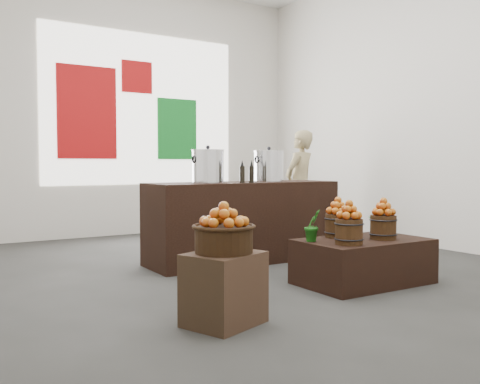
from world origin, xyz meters
TOP-DOWN VIEW (x-y plane):
  - ground at (0.00, 0.00)m, footprint 7.00×7.00m
  - back_wall at (0.00, 3.50)m, footprint 6.00×0.04m
  - back_opening at (0.30, 3.48)m, footprint 3.20×0.02m
  - deco_red_left at (-0.60, 3.47)m, footprint 0.90×0.04m
  - deco_green_right at (0.90, 3.47)m, footprint 0.70×0.04m
  - deco_red_upper at (0.20, 3.47)m, footprint 0.50×0.04m
  - crate at (-1.13, -1.44)m, footprint 0.62×0.56m
  - wicker_basket at (-1.13, -1.44)m, footprint 0.40×0.40m
  - apples_in_basket at (-1.13, -1.44)m, footprint 0.31×0.31m
  - display_table at (0.63, -1.04)m, footprint 1.22×0.76m
  - apple_bucket_front_left at (0.29, -1.21)m, footprint 0.24×0.24m
  - apples_in_bucket_front_left at (0.29, -1.21)m, footprint 0.18×0.18m
  - apple_bucket_front_right at (0.79, -1.14)m, footprint 0.24×0.24m
  - apples_in_bucket_front_right at (0.79, -1.14)m, footprint 0.18×0.18m
  - apple_bucket_rear at (0.52, -0.82)m, footprint 0.24×0.24m
  - apples_in_bucket_rear at (0.52, -0.82)m, footprint 0.18×0.18m
  - herb_garnish_right at (0.99, -0.92)m, footprint 0.28×0.25m
  - herb_garnish_left at (0.14, -0.90)m, footprint 0.17×0.15m
  - counter at (0.31, 0.53)m, footprint 2.25×0.75m
  - stock_pot_left at (-0.15, 0.54)m, footprint 0.35×0.35m
  - stock_pot_center at (0.66, 0.52)m, footprint 0.35×0.35m
  - oil_cruets at (0.30, 0.31)m, footprint 0.16×0.06m
  - shopper at (2.06, 1.66)m, footprint 0.69×0.57m

SIDE VIEW (x-z plane):
  - ground at x=0.00m, z-range 0.00..0.00m
  - display_table at x=0.63m, z-range 0.00..0.42m
  - crate at x=-1.13m, z-range 0.00..0.50m
  - counter at x=0.31m, z-range 0.00..0.91m
  - apple_bucket_front_left at x=0.29m, z-range 0.42..0.64m
  - apple_bucket_front_right at x=0.79m, z-range 0.42..0.64m
  - apple_bucket_rear at x=0.52m, z-range 0.42..0.64m
  - herb_garnish_right at x=0.99m, z-range 0.42..0.69m
  - herb_garnish_left at x=0.14m, z-range 0.42..0.71m
  - wicker_basket at x=-1.13m, z-range 0.50..0.69m
  - apples_in_bucket_front_left at x=0.29m, z-range 0.64..0.80m
  - apples_in_bucket_front_right at x=0.79m, z-range 0.64..0.80m
  - apples_in_bucket_rear at x=0.52m, z-range 0.64..0.80m
  - apples_in_basket at x=-1.13m, z-range 0.69..0.86m
  - shopper at x=2.06m, z-range 0.00..1.63m
  - oil_cruets at x=0.30m, z-range 0.91..1.17m
  - stock_pot_left at x=-0.15m, z-range 0.91..1.26m
  - stock_pot_center at x=0.66m, z-range 0.91..1.26m
  - deco_green_right at x=0.90m, z-range 1.20..2.20m
  - deco_red_left at x=-0.60m, z-range 1.20..2.60m
  - back_wall at x=0.00m, z-range 0.00..4.00m
  - back_opening at x=0.30m, z-range 0.80..3.20m
  - deco_red_upper at x=0.20m, z-range 2.25..2.75m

